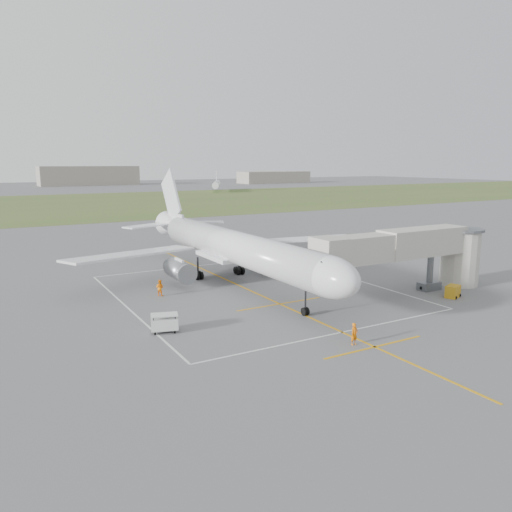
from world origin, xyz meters
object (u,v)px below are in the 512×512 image
jet_bridge (417,251)px  baggage_cart (164,323)px  ramp_worker_nose (354,334)px  gpu_unit (453,292)px  ramp_worker_wing (160,288)px  airliner (232,247)px

jet_bridge → baggage_cart: jet_bridge is taller
jet_bridge → ramp_worker_nose: 19.58m
gpu_unit → ramp_worker_nose: 19.52m
baggage_cart → ramp_worker_wing: size_ratio=1.43×
airliner → ramp_worker_nose: (-1.09, -23.53, -3.50)m
gpu_unit → baggage_cart: (-30.82, 4.71, 0.16)m
jet_bridge → gpu_unit: jet_bridge is taller
jet_bridge → ramp_worker_nose: (-16.81, -9.28, -3.85)m
baggage_cart → gpu_unit: bearing=8.7°
gpu_unit → ramp_worker_nose: bearing=176.7°
airliner → baggage_cart: 18.98m
gpu_unit → baggage_cart: bearing=151.1°
ramp_worker_nose → ramp_worker_wing: (-8.57, 22.02, 0.01)m
jet_bridge → ramp_worker_wing: size_ratio=12.89×
ramp_worker_nose → ramp_worker_wing: ramp_worker_wing is taller
baggage_cart → airliner: bearing=62.2°
baggage_cart → jet_bridge: bearing=15.2°
jet_bridge → ramp_worker_nose: jet_bridge is taller
jet_bridge → ramp_worker_wing: 28.65m
airliner → baggage_cart: (-13.23, -13.14, -3.58)m
jet_bridge → baggage_cart: size_ratio=9.04×
airliner → gpu_unit: 25.33m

